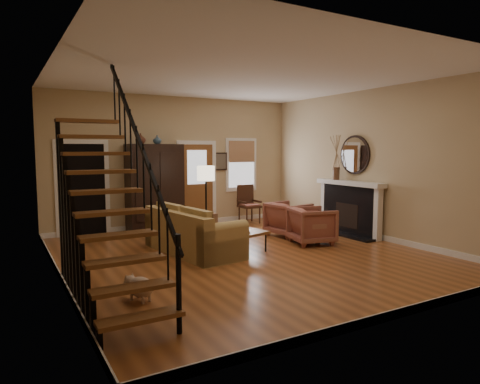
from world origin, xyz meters
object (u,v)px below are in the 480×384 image
coffee_table (240,240)px  armchair_left (312,226)px  floor_lamp (206,204)px  sofa (193,231)px  side_chair (249,204)px  armoire (155,188)px  armchair_right (288,219)px

coffee_table → armchair_left: (1.58, -0.27, 0.18)m
coffee_table → floor_lamp: size_ratio=0.65×
coffee_table → floor_lamp: floor_lamp is taller
sofa → armchair_left: (2.47, -0.52, -0.03)m
floor_lamp → side_chair: 2.54m
armchair_left → floor_lamp: floor_lamp is taller
armoire → armchair_left: size_ratio=2.49×
coffee_table → side_chair: 3.08m
side_chair → coffee_table: bearing=-124.4°
armoire → floor_lamp: (0.55, -1.74, -0.24)m
side_chair → armoire: bearing=175.5°
armchair_right → floor_lamp: floor_lamp is taller
armoire → coffee_table: armoire is taller
coffee_table → side_chair: size_ratio=1.04×
sofa → coffee_table: 0.95m
coffee_table → sofa: bearing=164.1°
armchair_left → armchair_right: armchair_right is taller
sofa → side_chair: size_ratio=2.18×
sofa → floor_lamp: bearing=42.1°
sofa → side_chair: bearing=33.0°
coffee_table → floor_lamp: (-0.27, 0.99, 0.61)m
armoire → armchair_right: size_ratio=2.47×
sofa → armchair_left: sofa is taller
armchair_right → side_chair: bearing=-11.7°
armchair_left → side_chair: bearing=10.2°
armchair_left → side_chair: (0.15, 2.80, 0.13)m
armchair_left → floor_lamp: (-1.85, 1.26, 0.43)m
armchair_left → armchair_right: size_ratio=0.99×
armchair_left → sofa: bearing=91.4°
armchair_left → floor_lamp: bearing=69.1°
armoire → armchair_right: bearing=-40.0°
armchair_left → armchair_right: (0.07, 0.93, 0.00)m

